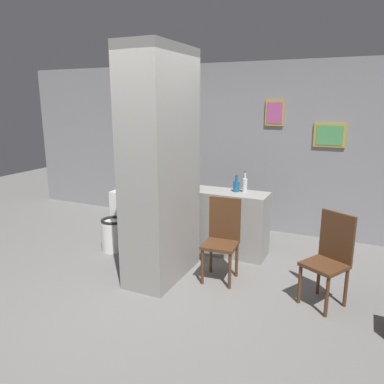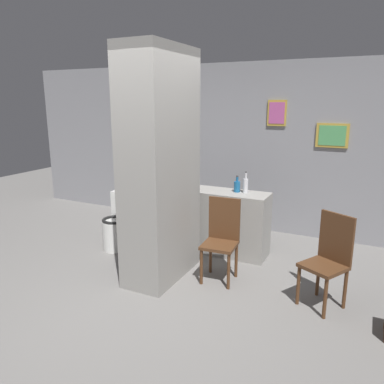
{
  "view_description": "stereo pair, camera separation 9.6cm",
  "coord_description": "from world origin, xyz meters",
  "px_view_note": "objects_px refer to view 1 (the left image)",
  "views": [
    {
      "loc": [
        1.97,
        -3.09,
        2.03
      ],
      "look_at": [
        0.12,
        0.91,
        0.95
      ],
      "focal_mm": 35.0,
      "sensor_mm": 36.0,
      "label": 1
    },
    {
      "loc": [
        2.06,
        -3.05,
        2.03
      ],
      "look_at": [
        0.12,
        0.91,
        0.95
      ],
      "focal_mm": 35.0,
      "sensor_mm": 36.0,
      "label": 2
    }
  ],
  "objects_px": {
    "toilet": "(117,225)",
    "chair_by_doorway": "(330,256)",
    "bicycle": "(164,214)",
    "chair_near_pillar": "(222,236)",
    "bottle_tall": "(245,185)"
  },
  "relations": [
    {
      "from": "bicycle",
      "to": "bottle_tall",
      "type": "distance_m",
      "value": 1.42
    },
    {
      "from": "chair_near_pillar",
      "to": "chair_by_doorway",
      "type": "xyz_separation_m",
      "value": [
        1.18,
        -0.08,
        0.0
      ]
    },
    {
      "from": "toilet",
      "to": "bicycle",
      "type": "relative_size",
      "value": 0.45
    },
    {
      "from": "toilet",
      "to": "bicycle",
      "type": "xyz_separation_m",
      "value": [
        0.38,
        0.66,
        0.03
      ]
    },
    {
      "from": "chair_near_pillar",
      "to": "chair_by_doorway",
      "type": "distance_m",
      "value": 1.18
    },
    {
      "from": "chair_by_doorway",
      "to": "chair_near_pillar",
      "type": "bearing_deg",
      "value": -154.91
    },
    {
      "from": "chair_by_doorway",
      "to": "bottle_tall",
      "type": "bearing_deg",
      "value": 172.36
    },
    {
      "from": "chair_near_pillar",
      "to": "bottle_tall",
      "type": "xyz_separation_m",
      "value": [
        0.02,
        0.78,
        0.45
      ]
    },
    {
      "from": "toilet",
      "to": "chair_by_doorway",
      "type": "xyz_separation_m",
      "value": [
        2.83,
        -0.31,
        0.17
      ]
    },
    {
      "from": "toilet",
      "to": "chair_by_doorway",
      "type": "height_order",
      "value": "chair_by_doorway"
    },
    {
      "from": "toilet",
      "to": "bottle_tall",
      "type": "bearing_deg",
      "value": 18.45
    },
    {
      "from": "toilet",
      "to": "bottle_tall",
      "type": "distance_m",
      "value": 1.86
    },
    {
      "from": "chair_near_pillar",
      "to": "bicycle",
      "type": "bearing_deg",
      "value": 140.61
    },
    {
      "from": "toilet",
      "to": "chair_near_pillar",
      "type": "relative_size",
      "value": 0.83
    },
    {
      "from": "toilet",
      "to": "chair_near_pillar",
      "type": "distance_m",
      "value": 1.67
    }
  ]
}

